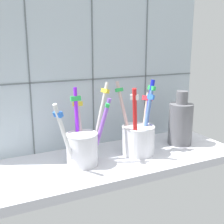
{
  "coord_description": "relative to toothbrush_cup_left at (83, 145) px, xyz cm",
  "views": [
    {
      "loc": [
        -28.71,
        -58.91,
        29.61
      ],
      "look_at": [
        0.0,
        -0.26,
        13.52
      ],
      "focal_mm": 47.04,
      "sensor_mm": 36.0,
      "label": 1
    }
  ],
  "objects": [
    {
      "name": "counter_slab",
      "position": [
        7.22,
        0.12,
        -5.57
      ],
      "size": [
        64.0,
        22.0,
        2.0
      ],
      "primitive_type": "cube",
      "color": "silver",
      "rests_on": "ground"
    },
    {
      "name": "tile_wall_back",
      "position": [
        7.22,
        12.12,
        15.93
      ],
      "size": [
        64.0,
        2.2,
        45.0
      ],
      "color": "#B2C1CC",
      "rests_on": "ground"
    },
    {
      "name": "ceramic_vase",
      "position": [
        28.49,
        1.26,
        1.48
      ],
      "size": [
        6.37,
        6.37,
        14.55
      ],
      "color": "slate",
      "rests_on": "counter_slab"
    },
    {
      "name": "toothbrush_cup_left",
      "position": [
        0.0,
        0.0,
        0.0
      ],
      "size": [
        14.89,
        10.18,
        18.31
      ],
      "color": "silver",
      "rests_on": "counter_slab"
    },
    {
      "name": "toothbrush_cup_right",
      "position": [
        14.66,
        -0.06,
        -0.13
      ],
      "size": [
        8.86,
        10.86,
        18.24
      ],
      "color": "white",
      "rests_on": "counter_slab"
    }
  ]
}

